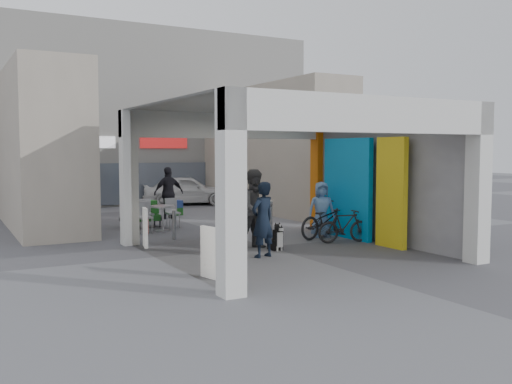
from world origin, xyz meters
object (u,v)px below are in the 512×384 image
man_crates (169,193)px  man_back_turned (256,209)px  man_elderly (321,209)px  bicycle_front (326,220)px  border_collie (277,239)px  man_with_dog (263,220)px  cafe_set (156,219)px  produce_stand (141,217)px  white_van (187,190)px  bicycle_rear (344,226)px

man_crates → man_back_turned: bearing=87.2°
man_elderly → bicycle_front: 0.35m
border_collie → man_with_dog: (-0.76, -0.63, 0.60)m
cafe_set → produce_stand: cafe_set is taller
produce_stand → man_elderly: size_ratio=0.81×
man_elderly → border_collie: bearing=-130.8°
white_van → border_collie: bearing=-170.2°
man_back_turned → man_crates: bearing=80.5°
man_crates → bicycle_rear: 7.66m
cafe_set → man_with_dog: (0.71, -5.49, 0.54)m
man_crates → bicycle_front: man_crates is taller
man_crates → man_with_dog: bearing=84.5°
man_elderly → white_van: 10.81m
man_with_dog → man_elderly: 3.51m
man_with_dog → man_elderly: bearing=-163.0°
man_back_turned → man_elderly: man_back_turned is taller
man_with_dog → man_back_turned: bearing=-126.3°
cafe_set → bicycle_front: bicycle_front is taller
border_collie → bicycle_front: bearing=20.8°
cafe_set → produce_stand: 0.83m
cafe_set → man_crates: 2.95m
man_with_dog → man_back_turned: size_ratio=0.88×
man_back_turned → man_crates: size_ratio=1.07×
bicycle_front → white_van: bearing=-13.3°
bicycle_rear → cafe_set: bearing=49.4°
cafe_set → produce_stand: (-0.21, 0.80, -0.00)m
man_back_turned → bicycle_front: (2.55, 0.57, -0.48)m
man_with_dog → man_crates: (0.64, 8.04, 0.06)m
man_back_turned → bicycle_front: 2.65m
cafe_set → man_elderly: bearing=-44.5°
border_collie → man_elderly: (2.21, 1.24, 0.51)m
cafe_set → white_van: 8.19m
border_collie → bicycle_rear: (2.16, 0.11, 0.17)m
white_van → man_back_turned: bearing=-172.3°
produce_stand → man_crates: size_ratio=0.68×
man_with_dog → bicycle_front: 3.41m
bicycle_rear → produce_stand: bearing=46.7°
man_crates → white_van: bearing=-119.7°
cafe_set → border_collie: size_ratio=2.22×
cafe_set → man_back_turned: size_ratio=0.78×
man_elderly → white_van: bearing=108.8°
man_with_dog → white_van: (3.19, 12.68, -0.21)m
man_crates → produce_stand: bearing=47.2°
man_elderly → white_van: size_ratio=0.40×
border_collie → man_crates: 7.43m
cafe_set → man_crates: man_crates is taller
man_with_dog → bicycle_rear: bearing=179.0°
man_with_dog → white_van: bearing=-119.4°
man_with_dog → bicycle_rear: (2.92, 0.74, -0.42)m
man_crates → white_van: man_crates is taller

